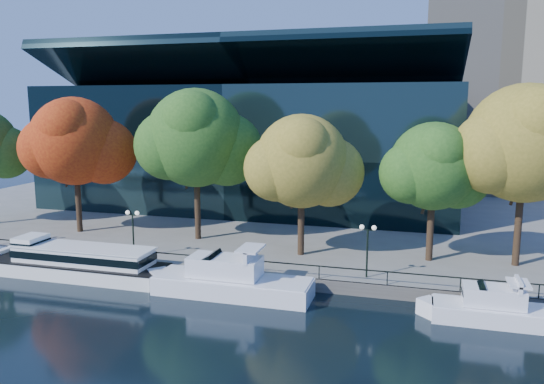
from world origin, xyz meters
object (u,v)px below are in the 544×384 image
(tour_boat, at_px, (74,261))
(lamp_1, at_px, (133,223))
(tree_5, at_px, (527,146))
(cruiser_near, at_px, (226,280))
(tree_2, at_px, (197,140))
(tree_3, at_px, (303,163))
(cruiser_far, at_px, (493,308))
(tree_1, at_px, (76,143))
(tree_4, at_px, (435,168))
(lamp_2, at_px, (368,239))

(tour_boat, distance_m, lamp_1, 5.53)
(tour_boat, bearing_deg, tree_5, 15.33)
(cruiser_near, height_order, lamp_1, lamp_1)
(tour_boat, height_order, tree_2, tree_2)
(tree_3, bearing_deg, cruiser_far, -30.56)
(cruiser_far, height_order, tree_1, tree_1)
(tree_5, xyz_separation_m, lamp_1, (-31.16, -6.28, -6.70))
(cruiser_near, xyz_separation_m, tree_4, (14.55, 9.74, 7.59))
(cruiser_far, distance_m, tree_1, 40.50)
(tree_3, relative_size, tree_5, 0.83)
(tree_1, bearing_deg, tour_boat, -57.36)
(tree_4, bearing_deg, cruiser_near, -146.20)
(tree_1, xyz_separation_m, tree_3, (23.62, -2.04, -1.08))
(cruiser_near, distance_m, tree_2, 16.08)
(tree_3, relative_size, lamp_1, 3.01)
(tour_boat, distance_m, tree_3, 20.47)
(tree_2, bearing_deg, tree_3, -13.72)
(tree_2, distance_m, lamp_1, 10.18)
(tree_1, distance_m, tree_5, 41.09)
(tree_1, relative_size, tree_2, 0.95)
(tree_1, distance_m, lamp_2, 30.92)
(cruiser_near, distance_m, tree_5, 25.47)
(tree_2, bearing_deg, cruiser_near, -58.13)
(tree_5, height_order, lamp_1, tree_5)
(tree_3, height_order, tree_4, tree_3)
(tree_1, bearing_deg, lamp_1, -33.69)
(tour_boat, xyz_separation_m, cruiser_far, (31.71, -0.68, -0.36))
(tour_boat, height_order, lamp_2, lamp_2)
(cruiser_near, relative_size, tree_1, 0.95)
(cruiser_near, relative_size, tree_5, 0.89)
(tree_5, bearing_deg, tree_2, 178.11)
(cruiser_far, height_order, tree_2, tree_2)
(tree_3, xyz_separation_m, tree_4, (10.68, 1.28, -0.21))
(tree_4, height_order, lamp_1, tree_4)
(tree_5, bearing_deg, tree_4, -176.49)
(tree_4, distance_m, lamp_1, 25.52)
(tree_1, bearing_deg, lamp_2, -12.61)
(cruiser_far, xyz_separation_m, tree_2, (-25.17, 11.14, 9.58))
(cruiser_near, xyz_separation_m, tree_3, (3.87, 8.46, 7.79))
(tree_2, bearing_deg, lamp_1, -112.11)
(cruiser_far, distance_m, lamp_2, 9.79)
(cruiser_near, bearing_deg, lamp_1, 158.44)
(tree_5, distance_m, lamp_1, 32.48)
(cruiser_far, bearing_deg, cruiser_near, 179.85)
(tree_2, relative_size, tree_3, 1.19)
(tree_4, bearing_deg, cruiser_far, -69.17)
(tree_4, bearing_deg, tree_3, -173.15)
(tour_boat, relative_size, tree_2, 1.14)
(tree_4, bearing_deg, tree_5, 3.51)
(cruiser_near, distance_m, tree_1, 24.06)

